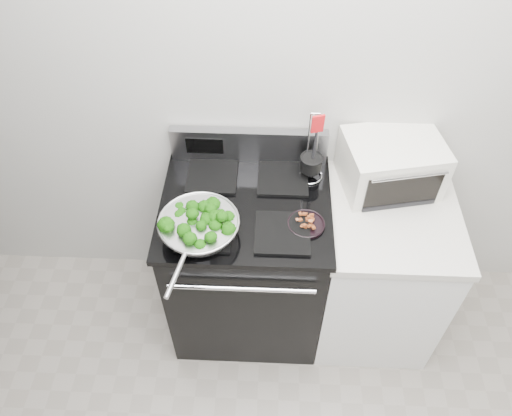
# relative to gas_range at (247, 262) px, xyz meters

# --- Properties ---
(back_wall) EXTENTS (4.00, 0.02, 2.70)m
(back_wall) POSITION_rel_gas_range_xyz_m (0.30, 0.34, 0.86)
(back_wall) COLOR beige
(back_wall) RESTS_ON ground
(gas_range) EXTENTS (0.79, 0.69, 1.13)m
(gas_range) POSITION_rel_gas_range_xyz_m (0.00, 0.00, 0.00)
(gas_range) COLOR black
(gas_range) RESTS_ON floor
(counter) EXTENTS (0.62, 0.68, 0.92)m
(counter) POSITION_rel_gas_range_xyz_m (0.68, -0.00, -0.03)
(counter) COLOR white
(counter) RESTS_ON floor
(skillet) EXTENTS (0.35, 0.55, 0.07)m
(skillet) POSITION_rel_gas_range_xyz_m (-0.19, -0.19, 0.52)
(skillet) COLOR silver
(skillet) RESTS_ON gas_range
(broccoli_pile) EXTENTS (0.28, 0.28, 0.10)m
(broccoli_pile) POSITION_rel_gas_range_xyz_m (-0.19, -0.19, 0.54)
(broccoli_pile) COLOR black
(broccoli_pile) RESTS_ON skillet
(bacon_plate) EXTENTS (0.17, 0.17, 0.04)m
(bacon_plate) POSITION_rel_gas_range_xyz_m (0.27, -0.12, 0.48)
(bacon_plate) COLOR black
(bacon_plate) RESTS_ON gas_range
(utensil_holder) EXTENTS (0.12, 0.12, 0.38)m
(utensil_holder) POSITION_rel_gas_range_xyz_m (0.30, 0.19, 0.53)
(utensil_holder) COLOR silver
(utensil_holder) RESTS_ON gas_range
(toaster_oven) EXTENTS (0.49, 0.41, 0.25)m
(toaster_oven) POSITION_rel_gas_range_xyz_m (0.67, 0.19, 0.56)
(toaster_oven) COLOR white
(toaster_oven) RESTS_ON counter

